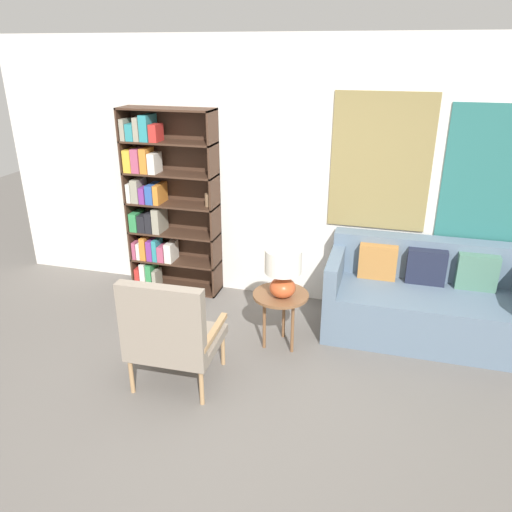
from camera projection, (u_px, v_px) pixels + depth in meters
The scene contains 7 objects.
ground_plane at pixel (221, 408), 3.83m from camera, with size 14.00×14.00×0.00m, color #66605B.
wall_back at pixel (290, 175), 5.09m from camera, with size 6.40×0.08×2.70m.
bookshelf at pixel (160, 204), 5.41m from camera, with size 1.00×0.30×2.01m.
armchair at pixel (170, 332), 3.87m from camera, with size 0.70×0.64×0.98m.
couch at pixel (423, 300), 4.74m from camera, with size 1.79×0.85×0.88m.
side_table at pixel (281, 300), 4.47m from camera, with size 0.50×0.50×0.54m.
table_lamp at pixel (283, 269), 4.29m from camera, with size 0.32×0.32×0.45m.
Camera 1 is at (1.09, -2.90, 2.56)m, focal length 35.00 mm.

